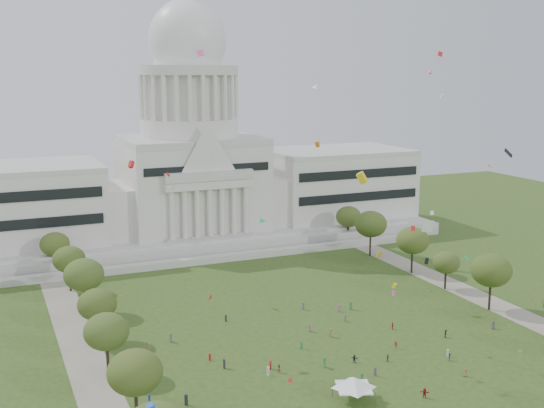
# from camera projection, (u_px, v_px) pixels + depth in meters

# --- Properties ---
(ground) EXTENTS (400.00, 400.00, 0.00)m
(ground) POSITION_uv_depth(u_px,v_px,m) (366.00, 370.00, 128.57)
(ground) COLOR #334A19
(ground) RESTS_ON ground
(capitol) EXTENTS (160.00, 64.50, 91.30)m
(capitol) POSITION_uv_depth(u_px,v_px,m) (191.00, 173.00, 226.78)
(capitol) COLOR #BAB8AE
(capitol) RESTS_ON ground
(path_left) EXTENTS (8.00, 160.00, 0.04)m
(path_left) POSITION_uv_depth(u_px,v_px,m) (82.00, 352.00, 137.06)
(path_left) COLOR gray
(path_left) RESTS_ON ground
(path_right) EXTENTS (8.00, 160.00, 0.04)m
(path_right) POSITION_uv_depth(u_px,v_px,m) (467.00, 292.00, 174.19)
(path_right) COLOR gray
(path_right) RESTS_ON ground
(row_tree_l_1) EXTENTS (8.86, 8.86, 12.59)m
(row_tree_l_1) POSITION_uv_depth(u_px,v_px,m) (135.00, 372.00, 107.14)
(row_tree_l_1) COLOR black
(row_tree_l_1) RESTS_ON ground
(row_tree_l_2) EXTENTS (8.42, 8.42, 11.97)m
(row_tree_l_2) POSITION_uv_depth(u_px,v_px,m) (106.00, 332.00, 125.13)
(row_tree_l_2) COLOR black
(row_tree_l_2) RESTS_ON ground
(row_tree_r_2) EXTENTS (9.55, 9.55, 13.58)m
(row_tree_r_2) POSITION_uv_depth(u_px,v_px,m) (491.00, 270.00, 159.53)
(row_tree_r_2) COLOR black
(row_tree_r_2) RESTS_ON ground
(row_tree_l_3) EXTENTS (8.12, 8.12, 11.55)m
(row_tree_l_3) POSITION_uv_depth(u_px,v_px,m) (97.00, 304.00, 140.54)
(row_tree_l_3) COLOR black
(row_tree_l_3) RESTS_ON ground
(row_tree_r_3) EXTENTS (7.01, 7.01, 9.98)m
(row_tree_r_3) POSITION_uv_depth(u_px,v_px,m) (446.00, 263.00, 175.50)
(row_tree_r_3) COLOR black
(row_tree_r_3) RESTS_ON ground
(row_tree_l_4) EXTENTS (9.29, 9.29, 13.21)m
(row_tree_l_4) POSITION_uv_depth(u_px,v_px,m) (84.00, 275.00, 157.01)
(row_tree_l_4) COLOR black
(row_tree_l_4) RESTS_ON ground
(row_tree_r_4) EXTENTS (9.19, 9.19, 13.06)m
(row_tree_r_4) POSITION_uv_depth(u_px,v_px,m) (413.00, 241.00, 189.25)
(row_tree_r_4) COLOR black
(row_tree_r_4) RESTS_ON ground
(row_tree_l_5) EXTENTS (8.33, 8.33, 11.85)m
(row_tree_l_5) POSITION_uv_depth(u_px,v_px,m) (69.00, 259.00, 173.53)
(row_tree_l_5) COLOR black
(row_tree_l_5) RESTS_ON ground
(row_tree_r_5) EXTENTS (9.82, 9.82, 13.96)m
(row_tree_r_5) POSITION_uv_depth(u_px,v_px,m) (371.00, 224.00, 206.81)
(row_tree_r_5) COLOR black
(row_tree_r_5) RESTS_ON ground
(row_tree_l_6) EXTENTS (8.19, 8.19, 11.64)m
(row_tree_l_6) POSITION_uv_depth(u_px,v_px,m) (55.00, 244.00, 189.27)
(row_tree_l_6) COLOR black
(row_tree_l_6) RESTS_ON ground
(row_tree_r_6) EXTENTS (8.42, 8.42, 11.97)m
(row_tree_r_6) POSITION_uv_depth(u_px,v_px,m) (349.00, 217.00, 224.22)
(row_tree_r_6) COLOR black
(row_tree_r_6) RESTS_ON ground
(event_tent) EXTENTS (10.24, 10.24, 4.47)m
(event_tent) POSITION_uv_depth(u_px,v_px,m) (354.00, 382.00, 116.03)
(event_tent) COLOR #4C4C4C
(event_tent) RESTS_ON ground
(person_0) EXTENTS (1.07, 1.03, 1.84)m
(person_0) POSITION_uv_depth(u_px,v_px,m) (493.00, 325.00, 149.09)
(person_0) COLOR #4C4C51
(person_0) RESTS_ON ground
(person_2) EXTENTS (0.94, 0.92, 1.68)m
(person_2) POSITION_uv_depth(u_px,v_px,m) (446.00, 334.00, 144.38)
(person_2) COLOR #26262B
(person_2) RESTS_ON ground
(person_3) EXTENTS (0.82, 1.15, 1.61)m
(person_3) POSITION_uv_depth(u_px,v_px,m) (396.00, 344.00, 138.74)
(person_3) COLOR #B21E1E
(person_3) RESTS_ON ground
(person_4) EXTENTS (0.62, 1.00, 1.61)m
(person_4) POSITION_uv_depth(u_px,v_px,m) (388.00, 358.00, 132.36)
(person_4) COLOR #33723F
(person_4) RESTS_ON ground
(person_5) EXTENTS (1.48, 1.51, 1.63)m
(person_5) POSITION_uv_depth(u_px,v_px,m) (354.00, 359.00, 131.84)
(person_5) COLOR #26262B
(person_5) RESTS_ON ground
(person_6) EXTENTS (0.70, 0.88, 1.57)m
(person_6) POSITION_uv_depth(u_px,v_px,m) (465.00, 372.00, 125.90)
(person_6) COLOR olive
(person_6) RESTS_ON ground
(person_7) EXTENTS (0.62, 0.49, 1.54)m
(person_7) POSITION_uv_depth(u_px,v_px,m) (363.00, 388.00, 119.57)
(person_7) COLOR silver
(person_7) RESTS_ON ground
(person_8) EXTENTS (0.92, 0.68, 1.69)m
(person_8) POSITION_uv_depth(u_px,v_px,m) (279.00, 368.00, 127.56)
(person_8) COLOR olive
(person_8) RESTS_ON ground
(person_9) EXTENTS (1.03, 1.08, 1.53)m
(person_9) POSITION_uv_depth(u_px,v_px,m) (450.00, 357.00, 132.68)
(person_9) COLOR #26262B
(person_9) RESTS_ON ground
(person_10) EXTENTS (0.72, 1.02, 1.59)m
(person_10) POSITION_uv_depth(u_px,v_px,m) (393.00, 326.00, 148.87)
(person_10) COLOR #B21E1E
(person_10) RESTS_ON ground
(person_11) EXTENTS (1.71, 1.63, 1.83)m
(person_11) POSITION_uv_depth(u_px,v_px,m) (425.00, 393.00, 117.58)
(person_11) COLOR #B21E1E
(person_11) RESTS_ON ground
(distant_crowd) EXTENTS (59.75, 42.52, 1.95)m
(distant_crowd) POSITION_uv_depth(u_px,v_px,m) (272.00, 349.00, 136.30)
(distant_crowd) COLOR navy
(distant_crowd) RESTS_ON ground
(kite_swarm) EXTENTS (98.29, 91.91, 56.85)m
(kite_swarm) POSITION_uv_depth(u_px,v_px,m) (367.00, 233.00, 130.86)
(kite_swarm) COLOR #E54C8C
(kite_swarm) RESTS_ON ground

